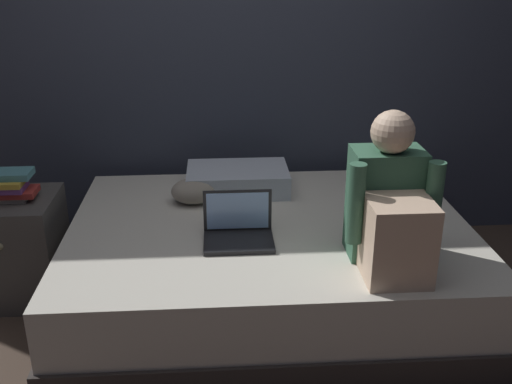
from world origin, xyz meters
The scene contains 9 objects.
ground_plane centered at (0.00, 0.00, 0.00)m, with size 8.00×8.00×0.00m, color #47382D.
wall_back centered at (0.00, 1.20, 1.35)m, with size 5.60×0.10×2.70m, color #383D4C.
bed centered at (0.20, 0.30, 0.23)m, with size 2.00×1.50×0.46m.
nightstand centered at (-1.10, 0.48, 0.28)m, with size 0.44×0.46×0.55m.
person_sitting centered at (0.66, -0.13, 0.71)m, with size 0.39×0.44×0.66m.
laptop centered at (0.04, 0.13, 0.52)m, with size 0.32×0.23×0.22m.
pillow centered at (0.06, 0.75, 0.53)m, with size 0.56×0.36×0.13m, color silver.
book_stack centered at (-1.08, 0.47, 0.63)m, with size 0.24×0.17×0.15m.
clothes_pile centered at (-0.18, 0.62, 0.52)m, with size 0.23×0.30×0.13m.
Camera 1 is at (-0.04, -2.32, 1.70)m, focal length 41.29 mm.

